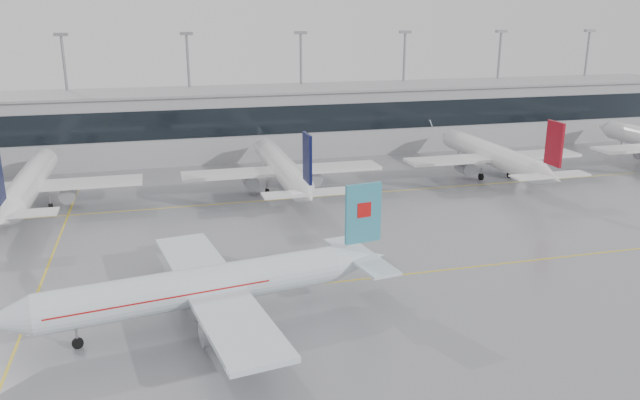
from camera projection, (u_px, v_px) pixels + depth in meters
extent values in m
plane|color=gray|center=(351.00, 280.00, 62.64)|extent=(320.00, 320.00, 0.00)
cube|color=gold|center=(351.00, 280.00, 62.64)|extent=(120.00, 0.25, 0.01)
cube|color=gold|center=(288.00, 199.00, 90.43)|extent=(120.00, 0.25, 0.01)
cube|color=gold|center=(52.00, 255.00, 69.13)|extent=(0.25, 60.00, 0.01)
cube|color=#97979B|center=(252.00, 123.00, 118.36)|extent=(180.00, 15.00, 12.00)
cube|color=black|center=(259.00, 121.00, 110.94)|extent=(180.00, 0.20, 5.00)
cube|color=gray|center=(251.00, 90.00, 116.60)|extent=(182.00, 16.00, 0.40)
cylinder|color=gray|center=(68.00, 98.00, 114.35)|extent=(0.50, 0.50, 22.00)
cube|color=gray|center=(61.00, 34.00, 111.13)|extent=(2.40, 1.00, 0.60)
cylinder|color=gray|center=(190.00, 94.00, 119.78)|extent=(0.50, 0.50, 22.00)
cube|color=gray|center=(186.00, 34.00, 116.56)|extent=(2.40, 1.00, 0.60)
cylinder|color=gray|center=(301.00, 91.00, 125.21)|extent=(0.50, 0.50, 22.00)
cube|color=gray|center=(301.00, 33.00, 121.99)|extent=(2.40, 1.00, 0.60)
cylinder|color=gray|center=(403.00, 88.00, 130.64)|extent=(0.50, 0.50, 22.00)
cube|color=gray|center=(405.00, 32.00, 127.42)|extent=(2.40, 1.00, 0.60)
cylinder|color=gray|center=(497.00, 85.00, 136.07)|extent=(0.50, 0.50, 22.00)
cube|color=gray|center=(501.00, 31.00, 132.86)|extent=(2.40, 1.00, 0.60)
cylinder|color=gray|center=(584.00, 82.00, 141.50)|extent=(0.50, 0.50, 22.00)
cube|color=gray|center=(590.00, 31.00, 138.29)|extent=(2.40, 1.00, 0.60)
cylinder|color=silver|center=(196.00, 287.00, 52.68)|extent=(25.59, 7.28, 3.33)
cone|color=silver|center=(3.00, 320.00, 46.95)|extent=(4.47, 3.92, 3.33)
cone|color=silver|center=(358.00, 259.00, 58.71)|extent=(6.05, 4.17, 3.33)
cube|color=silver|center=(213.00, 288.00, 53.37)|extent=(9.26, 27.95, 0.45)
cube|color=silver|center=(360.00, 256.00, 58.70)|extent=(4.43, 10.89, 0.25)
cube|color=teal|center=(363.00, 213.00, 57.58)|extent=(3.61, 0.91, 5.68)
cylinder|color=#93949D|center=(224.00, 330.00, 49.40)|extent=(3.89, 2.64, 2.10)
cylinder|color=#93949D|center=(196.00, 284.00, 57.81)|extent=(3.89, 2.64, 2.10)
cylinder|color=gray|center=(77.00, 335.00, 49.58)|extent=(0.20, 0.20, 1.41)
cylinder|color=black|center=(78.00, 343.00, 49.78)|extent=(0.94, 0.44, 0.90)
cylinder|color=gray|center=(234.00, 319.00, 52.02)|extent=(0.24, 0.24, 1.41)
cylinder|color=black|center=(234.00, 327.00, 52.22)|extent=(1.16, 0.62, 1.10)
cylinder|color=gray|center=(218.00, 294.00, 56.57)|extent=(0.24, 0.24, 1.41)
cylinder|color=black|center=(218.00, 302.00, 56.77)|extent=(1.16, 0.62, 1.10)
cube|color=#B70F0F|center=(363.00, 209.00, 57.48)|extent=(1.45, 0.66, 1.40)
cube|color=#B70F0F|center=(160.00, 291.00, 51.45)|extent=(18.30, 6.15, 0.12)
cylinder|color=white|center=(30.00, 181.00, 85.34)|extent=(3.59, 27.36, 3.59)
cone|color=white|center=(47.00, 157.00, 99.86)|extent=(3.59, 4.00, 3.59)
cone|color=white|center=(5.00, 217.00, 70.08)|extent=(3.59, 5.60, 3.59)
cube|color=white|center=(29.00, 187.00, 84.06)|extent=(29.64, 5.00, 0.45)
cube|color=white|center=(4.00, 215.00, 69.80)|extent=(11.40, 2.80, 0.25)
cylinder|color=#93949D|center=(68.00, 194.00, 86.14)|extent=(2.10, 3.60, 2.10)
cylinder|color=gray|center=(44.00, 180.00, 95.96)|extent=(0.20, 0.20, 1.56)
cylinder|color=black|center=(45.00, 185.00, 96.19)|extent=(0.30, 0.90, 0.90)
cylinder|color=gray|center=(8.00, 205.00, 83.09)|extent=(0.24, 0.24, 1.56)
cylinder|color=black|center=(9.00, 210.00, 83.31)|extent=(0.45, 1.10, 1.10)
cylinder|color=gray|center=(50.00, 202.00, 84.37)|extent=(0.24, 0.24, 1.56)
cylinder|color=black|center=(51.00, 207.00, 84.59)|extent=(0.45, 1.10, 1.10)
cylinder|color=white|center=(281.00, 166.00, 93.98)|extent=(3.59, 27.36, 3.59)
cone|color=white|center=(263.00, 146.00, 108.50)|extent=(3.59, 4.00, 3.59)
cone|color=white|center=(307.00, 195.00, 78.72)|extent=(3.59, 5.60, 3.59)
cube|color=white|center=(283.00, 171.00, 92.70)|extent=(29.64, 5.00, 0.45)
cube|color=white|center=(307.00, 193.00, 78.45)|extent=(11.40, 2.80, 0.25)
cube|color=black|center=(307.00, 158.00, 76.96)|extent=(0.35, 3.60, 6.12)
cylinder|color=#93949D|center=(251.00, 182.00, 92.41)|extent=(2.10, 3.60, 2.10)
cylinder|color=#93949D|center=(313.00, 177.00, 94.78)|extent=(2.10, 3.60, 2.10)
cylinder|color=gray|center=(268.00, 166.00, 104.61)|extent=(0.20, 0.20, 1.56)
cylinder|color=black|center=(269.00, 171.00, 104.83)|extent=(0.30, 0.90, 0.90)
cylinder|color=gray|center=(267.00, 187.00, 91.73)|extent=(0.24, 0.24, 1.56)
cylinder|color=black|center=(267.00, 192.00, 91.95)|extent=(0.45, 1.10, 1.10)
cylinder|color=gray|center=(301.00, 185.00, 93.01)|extent=(0.24, 0.24, 1.56)
cylinder|color=black|center=(302.00, 190.00, 93.23)|extent=(0.45, 1.10, 1.10)
cylinder|color=white|center=(489.00, 153.00, 102.62)|extent=(3.59, 27.36, 3.59)
cone|color=white|center=(447.00, 136.00, 117.14)|extent=(3.59, 4.00, 3.59)
cone|color=white|center=(549.00, 177.00, 87.36)|extent=(3.59, 5.60, 3.59)
cube|color=white|center=(494.00, 157.00, 101.35)|extent=(29.64, 5.00, 0.45)
cube|color=white|center=(550.00, 175.00, 87.09)|extent=(11.40, 2.80, 0.25)
cube|color=maroon|center=(554.00, 144.00, 85.60)|extent=(0.35, 3.60, 6.12)
cylinder|color=#93949D|center=(465.00, 167.00, 101.05)|extent=(2.10, 3.60, 2.10)
cylinder|color=#93949D|center=(517.00, 164.00, 103.42)|extent=(2.10, 3.60, 2.10)
cylinder|color=gray|center=(458.00, 155.00, 113.25)|extent=(0.20, 0.20, 1.56)
cylinder|color=black|center=(458.00, 159.00, 113.47)|extent=(0.30, 0.90, 0.90)
cylinder|color=gray|center=(481.00, 172.00, 100.37)|extent=(0.24, 0.24, 1.56)
cylinder|color=black|center=(481.00, 177.00, 100.59)|extent=(0.45, 1.10, 1.10)
cylinder|color=gray|center=(510.00, 170.00, 101.65)|extent=(0.24, 0.24, 1.56)
cylinder|color=black|center=(510.00, 175.00, 101.87)|extent=(0.45, 1.10, 1.10)
cone|color=white|center=(605.00, 128.00, 125.78)|extent=(3.59, 4.00, 3.59)
cylinder|color=gray|center=(621.00, 145.00, 121.89)|extent=(0.20, 0.20, 1.56)
cylinder|color=black|center=(620.00, 149.00, 122.11)|extent=(0.30, 0.90, 0.90)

